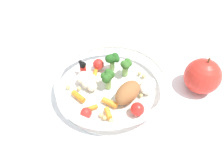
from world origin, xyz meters
The scene contains 3 objects.
ground_plane centered at (0.00, 0.00, 0.00)m, with size 2.40×2.40×0.00m, color white.
food_container centered at (0.00, -0.01, 0.03)m, with size 0.26×0.26×0.06m.
loose_apple centered at (0.14, -0.15, 0.04)m, with size 0.08×0.08×0.09m.
Camera 1 is at (-0.26, -0.25, 0.39)m, focal length 35.99 mm.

